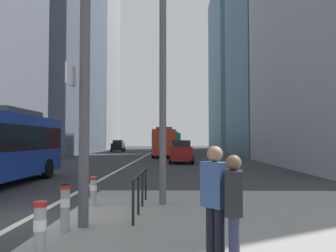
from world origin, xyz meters
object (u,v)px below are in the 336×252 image
at_px(car_receding_far, 180,146).
at_px(bollard_back, 93,190).
at_px(city_bus_red_receding, 164,141).
at_px(bollard_right, 65,206).
at_px(car_receding_near, 181,151).
at_px(city_bus_red_distant, 172,141).
at_px(street_lamp_post, 163,27).
at_px(car_oncoming_mid, 118,146).
at_px(bollard_left, 40,229).
at_px(pedestrian_walking, 234,208).
at_px(pedestrian_waiting, 215,199).
at_px(traffic_signal_gantry, 1,43).

relative_size(car_receding_far, bollard_back, 5.52).
bearing_deg(city_bus_red_receding, bollard_right, -91.56).
relative_size(car_receding_near, bollard_right, 4.75).
relative_size(city_bus_red_distant, car_receding_near, 2.64).
bearing_deg(street_lamp_post, bollard_right, -121.98).
bearing_deg(car_oncoming_mid, bollard_left, -81.88).
distance_m(city_bus_red_distant, pedestrian_walking, 57.05).
distance_m(city_bus_red_distant, pedestrian_waiting, 56.78).
xyz_separation_m(traffic_signal_gantry, street_lamp_post, (3.40, 2.61, 1.20)).
height_order(city_bus_red_receding, city_bus_red_distant, same).
bearing_deg(bollard_right, car_receding_near, 83.15).
bearing_deg(bollard_left, pedestrian_waiting, -1.49).
distance_m(car_oncoming_mid, bollard_left, 52.06).
bearing_deg(car_receding_near, car_oncoming_mid, 109.97).
distance_m(bollard_left, bollard_back, 4.43).
distance_m(traffic_signal_gantry, pedestrian_waiting, 5.70).
height_order(city_bus_red_receding, car_receding_near, city_bus_red_receding).
relative_size(car_oncoming_mid, bollard_right, 4.59).
relative_size(bollard_right, bollard_back, 1.15).
height_order(city_bus_red_distant, bollard_right, city_bus_red_distant).
relative_size(car_receding_far, bollard_left, 4.88).
height_order(bollard_right, bollard_back, bollard_right).
relative_size(car_receding_near, bollard_back, 5.45).
bearing_deg(pedestrian_walking, car_oncoming_mid, 101.11).
distance_m(city_bus_red_distant, bollard_left, 56.74).
xyz_separation_m(city_bus_red_distant, bollard_right, (-1.73, -54.92, -1.17)).
relative_size(city_bus_red_distant, car_oncoming_mid, 2.73).
height_order(city_bus_red_distant, pedestrian_walking, city_bus_red_distant).
bearing_deg(city_bus_red_distant, bollard_left, -91.56).
xyz_separation_m(city_bus_red_receding, car_receding_far, (2.01, 10.77, -0.85)).
xyz_separation_m(traffic_signal_gantry, pedestrian_waiting, (4.34, -2.21, -2.96)).
xyz_separation_m(car_receding_near, pedestrian_waiting, (0.08, -24.44, 0.13)).
bearing_deg(city_bus_red_receding, traffic_signal_gantry, -94.18).
bearing_deg(bollard_back, pedestrian_waiting, -57.59).
bearing_deg(bollard_right, pedestrian_walking, -34.85).
bearing_deg(bollard_back, car_oncoming_mid, 98.57).
height_order(car_oncoming_mid, bollard_left, car_oncoming_mid).
height_order(car_receding_near, pedestrian_waiting, car_receding_near).
bearing_deg(pedestrian_walking, bollard_left, 173.46).
height_order(city_bus_red_receding, bollard_right, city_bus_red_receding).
relative_size(car_receding_near, pedestrian_walking, 2.71).
distance_m(bollard_left, bollard_right, 1.79).
distance_m(city_bus_red_receding, traffic_signal_gantry, 34.10).
height_order(car_receding_far, bollard_left, car_receding_far).
relative_size(traffic_signal_gantry, street_lamp_post, 0.75).
relative_size(city_bus_red_receding, pedestrian_walking, 6.56).
height_order(car_receding_near, bollard_right, car_receding_near).
relative_size(traffic_signal_gantry, bollard_left, 6.56).
bearing_deg(car_receding_far, street_lamp_post, -91.48).
distance_m(traffic_signal_gantry, bollard_back, 4.42).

